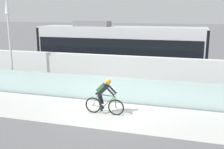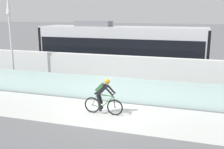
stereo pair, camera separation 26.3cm
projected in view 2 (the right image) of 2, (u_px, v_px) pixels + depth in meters
The scene contains 9 objects.
ground_plane at pixel (106, 114), 12.02m from camera, with size 200.00×200.00×0.00m, color slate.
bike_path_deck at pixel (106, 114), 12.01m from camera, with size 32.00×3.20×0.01m, color silver.
glass_parapet at pixel (118, 90), 13.60m from camera, with size 32.00×0.05×1.25m, color silver.
concrete_barrier_wall at pixel (127, 74), 15.18m from camera, with size 32.00×0.36×2.04m, color white.
tram_rail_near at pixel (136, 81), 17.72m from camera, with size 32.00×0.08×0.01m, color #595654.
tram_rail_far at pixel (141, 76), 19.05m from camera, with size 32.00×0.08×0.01m, color #595654.
tram at pixel (121, 50), 18.32m from camera, with size 11.06×2.54×3.81m.
cyclist_on_bike at pixel (103, 97), 11.87m from camera, with size 1.77×0.58×1.61m.
lamp_post_antenna at pixel (10, 32), 15.13m from camera, with size 0.28×0.28×5.20m.
Camera 2 is at (3.65, -10.72, 4.38)m, focal length 43.85 mm.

